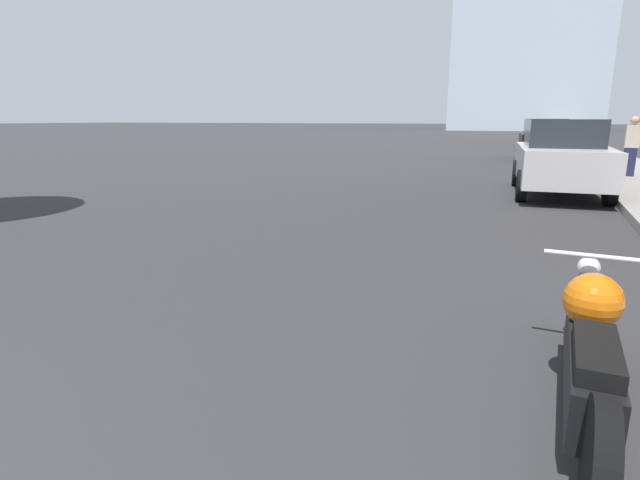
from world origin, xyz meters
name	(u,v)px	position (x,y,z in m)	size (l,w,h in m)	color
sidewalk	(582,143)	(5.69, 40.00, 0.07)	(2.23, 240.00, 0.15)	gray
motorcycle	(590,350)	(3.44, 3.95, 0.38)	(0.62, 2.51, 0.78)	black
parked_car_silver	(560,157)	(3.51, 13.58, 0.86)	(2.12, 4.53, 1.70)	#BCBCC1
parked_car_black	(543,140)	(3.17, 24.36, 0.86)	(2.15, 4.20, 1.72)	black
parked_car_red	(544,134)	(3.22, 35.42, 0.81)	(2.01, 4.41, 1.59)	red
parked_car_yellow	(546,130)	(3.42, 47.75, 0.84)	(2.20, 4.18, 1.66)	gold
pedestrian	(631,146)	(5.39, 17.14, 0.98)	(0.36, 0.23, 1.63)	#1E2347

